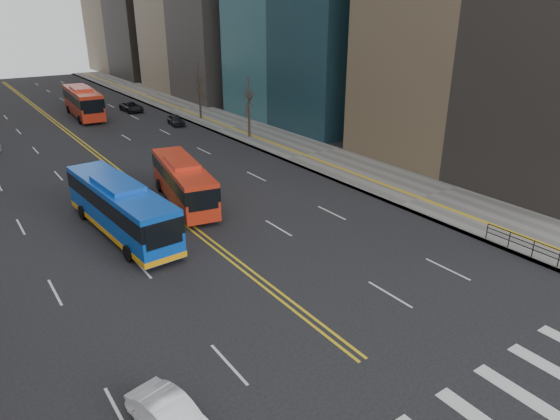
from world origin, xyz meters
name	(u,v)px	position (x,y,z in m)	size (l,w,h in m)	color
sidewalk_right	(238,127)	(17.50, 45.00, 0.07)	(7.00, 130.00, 0.15)	#65635E
centerline	(67,131)	(0.00, 55.00, 0.01)	(0.55, 100.00, 0.01)	gold
pedestrian_railing	(534,246)	(14.30, 6.00, 0.82)	(0.06, 6.06, 1.02)	black
street_trees	(23,132)	(-7.18, 34.55, 4.87)	(35.20, 47.20, 7.60)	#30231D
blue_bus	(120,206)	(-3.97, 23.10, 1.86)	(3.42, 12.37, 3.55)	blue
red_bus_near	(183,180)	(1.57, 25.75, 1.84)	(4.20, 10.59, 3.30)	red
red_bus_far	(83,101)	(4.03, 62.11, 2.15)	(3.67, 12.49, 3.88)	red
car_white	(172,418)	(-8.01, 6.00, 0.64)	(1.35, 3.87, 1.28)	silver
car_dark_mid	(176,120)	(11.95, 50.68, 0.62)	(1.47, 3.66, 1.25)	black
car_dark_far	(131,107)	(10.39, 62.20, 0.64)	(2.11, 4.58, 1.27)	black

